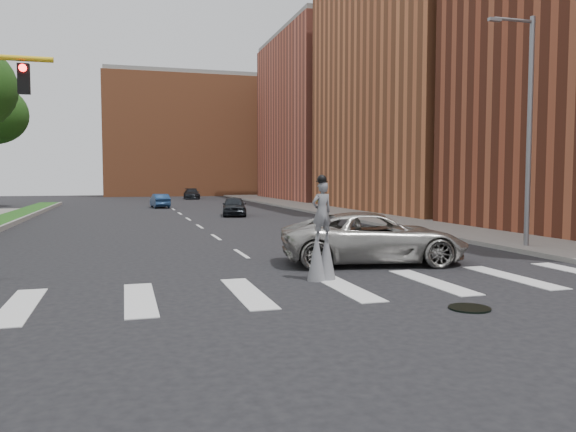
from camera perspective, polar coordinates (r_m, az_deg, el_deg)
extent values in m
plane|color=black|center=(13.40, 2.19, -8.36)|extent=(160.00, 160.00, 0.00)
cube|color=gray|center=(33.13, -27.20, -1.17)|extent=(0.20, 60.00, 0.28)
cube|color=slate|center=(41.05, 7.68, 0.08)|extent=(5.00, 90.00, 0.18)
cylinder|color=black|center=(12.96, 17.96, -8.90)|extent=(0.90, 0.90, 0.04)
cube|color=#B56239|center=(50.66, 15.59, 14.24)|extent=(16.00, 22.00, 24.00)
cube|color=#BD5B45|center=(71.74, 5.24, 9.69)|extent=(16.00, 22.00, 20.00)
cube|color=#B56239|center=(91.19, -9.97, 7.80)|extent=(26.00, 14.00, 18.00)
cylinder|color=slate|center=(23.91, 23.31, 7.59)|extent=(0.20, 0.20, 9.00)
cylinder|color=slate|center=(24.09, 22.07, 17.97)|extent=(1.80, 0.12, 0.12)
cube|color=slate|center=(23.56, 20.26, 18.22)|extent=(0.50, 0.18, 0.12)
cube|color=black|center=(15.78, -25.26, 12.49)|extent=(0.28, 0.18, 0.75)
cylinder|color=#FF0C0C|center=(15.72, -25.35, 13.44)|extent=(0.18, 0.06, 0.18)
cylinder|color=#332214|center=(15.70, 3.93, -4.52)|extent=(0.07, 0.07, 1.09)
cylinder|color=#332214|center=(15.54, 2.93, -4.61)|extent=(0.07, 0.07, 1.09)
cone|color=#5D5D62|center=(15.68, 3.93, -4.03)|extent=(0.52, 0.52, 1.36)
cone|color=#5D5D62|center=(15.52, 2.93, -4.11)|extent=(0.52, 0.52, 1.36)
imported|color=#5D5D62|center=(15.47, 3.45, 0.45)|extent=(0.67, 0.51, 1.65)
sphere|color=black|center=(15.44, 3.46, 3.72)|extent=(0.26, 0.26, 0.26)
cylinder|color=black|center=(15.44, 3.46, 3.54)|extent=(0.34, 0.34, 0.02)
cube|color=yellow|center=(15.57, 3.19, 2.14)|extent=(0.22, 0.05, 0.10)
imported|color=#A4A19B|center=(18.80, 8.72, -2.21)|extent=(6.53, 3.90, 1.70)
imported|color=black|center=(41.45, -5.50, 1.00)|extent=(2.36, 4.42, 1.43)
imported|color=navy|center=(53.49, -12.88, 1.52)|extent=(1.73, 4.02, 1.29)
imported|color=black|center=(73.67, -9.76, 2.25)|extent=(2.18, 4.84, 1.38)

